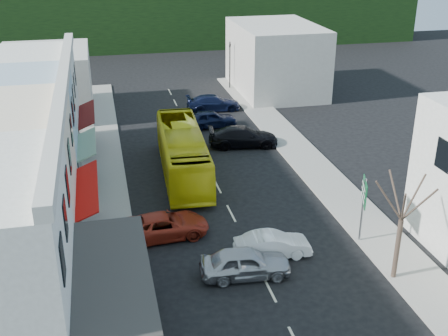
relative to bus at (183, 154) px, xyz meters
The scene contains 17 objects.
ground 10.82m from the bus, 79.52° to the right, with size 120.00×120.00×0.00m, color black.
sidewalk_left 5.77m from the bus, behind, with size 3.00×52.00×0.15m, color gray.
sidewalk_right 9.58m from the bus, ahead, with size 3.00×52.00×0.15m, color gray.
shopfront_row 12.16m from the bus, 152.33° to the right, with size 8.25×30.00×8.00m.
distant_block_left 19.35m from the bus, 121.40° to the left, with size 8.00×10.00×6.00m, color #B7B2A8.
distant_block_right 23.46m from the bus, 56.37° to the left, with size 8.00×12.00×7.00m, color #B7B2A8.
bus is the anchor object (origin of this frame).
car_silver 13.27m from the bus, 85.35° to the right, with size 1.80×4.40×1.40m, color #B9B8BD.
car_white 12.10m from the bus, 75.75° to the right, with size 1.80×4.40×1.40m, color white.
car_red 8.78m from the bus, 105.95° to the right, with size 1.90×4.60×1.40m, color maroon.
car_black_near 7.14m from the bus, 38.50° to the left, with size 1.84×4.50×1.40m, color black.
car_navy_mid 10.26m from the bus, 67.33° to the left, with size 1.80×4.40×1.40m, color black.
car_navy_far 15.13m from the bus, 70.00° to the left, with size 1.84×4.50×1.40m, color black.
pedestrian_left 9.93m from the bus, 117.32° to the right, with size 0.60×0.40×1.70m, color black.
direction_sign 14.03m from the bus, 54.54° to the right, with size 0.80×1.71×3.90m, color #0A5027, non-canonical shape.
street_tree 17.29m from the bus, 61.34° to the right, with size 2.38×2.38×6.70m, color #3C2D23, non-canonical shape.
traffic_signal 22.91m from the bus, 68.36° to the left, with size 0.86×1.13×5.08m, color black, non-canonical shape.
Camera 1 is at (-7.19, -25.69, 16.30)m, focal length 45.00 mm.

